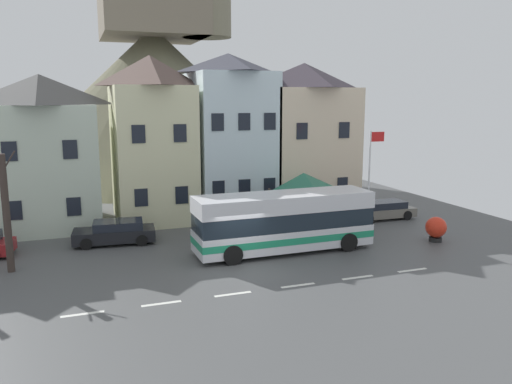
{
  "coord_description": "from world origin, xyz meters",
  "views": [
    {
      "loc": [
        -7.4,
        -22.14,
        8.08
      ],
      "look_at": [
        2.37,
        5.17,
        2.76
      ],
      "focal_mm": 35.67,
      "sensor_mm": 36.0,
      "label": 1
    }
  ],
  "objects_px": {
    "townhouse_02": "(152,139)",
    "townhouse_04": "(303,137)",
    "parked_car_01": "(382,210)",
    "public_bench": "(313,211)",
    "parked_car_02": "(115,232)",
    "harbour_buoy": "(436,228)",
    "bare_tree_00": "(6,212)",
    "townhouse_03": "(229,135)",
    "transit_bus": "(284,223)",
    "pedestrian_01": "(351,218)",
    "pedestrian_00": "(332,220)",
    "bus_shelter": "(304,182)",
    "hilltop_castle": "(156,96)",
    "flagpole": "(370,175)",
    "townhouse_01": "(44,152)"
  },
  "relations": [
    {
      "from": "pedestrian_01",
      "to": "public_bench",
      "type": "height_order",
      "value": "pedestrian_01"
    },
    {
      "from": "parked_car_01",
      "to": "public_bench",
      "type": "bearing_deg",
      "value": -20.42
    },
    {
      "from": "townhouse_04",
      "to": "pedestrian_01",
      "type": "xyz_separation_m",
      "value": [
        -0.28,
        -7.68,
        -4.46
      ]
    },
    {
      "from": "townhouse_03",
      "to": "townhouse_04",
      "type": "distance_m",
      "value": 5.68
    },
    {
      "from": "bus_shelter",
      "to": "parked_car_01",
      "type": "height_order",
      "value": "bus_shelter"
    },
    {
      "from": "hilltop_castle",
      "to": "public_bench",
      "type": "relative_size",
      "value": 20.04
    },
    {
      "from": "pedestrian_00",
      "to": "pedestrian_01",
      "type": "distance_m",
      "value": 1.38
    },
    {
      "from": "townhouse_02",
      "to": "flagpole",
      "type": "xyz_separation_m",
      "value": [
        11.29,
        -8.9,
        -1.76
      ]
    },
    {
      "from": "pedestrian_00",
      "to": "pedestrian_01",
      "type": "height_order",
      "value": "pedestrian_00"
    },
    {
      "from": "townhouse_03",
      "to": "parked_car_02",
      "type": "xyz_separation_m",
      "value": [
        -8.45,
        -5.67,
        -4.93
      ]
    },
    {
      "from": "townhouse_03",
      "to": "bare_tree_00",
      "type": "xyz_separation_m",
      "value": [
        -13.52,
        -8.93,
        -2.69
      ]
    },
    {
      "from": "townhouse_03",
      "to": "bus_shelter",
      "type": "relative_size",
      "value": 3.1
    },
    {
      "from": "townhouse_02",
      "to": "townhouse_04",
      "type": "xyz_separation_m",
      "value": [
        11.09,
        0.01,
        -0.12
      ]
    },
    {
      "from": "townhouse_04",
      "to": "bus_shelter",
      "type": "height_order",
      "value": "townhouse_04"
    },
    {
      "from": "public_bench",
      "to": "flagpole",
      "type": "distance_m",
      "value": 6.33
    },
    {
      "from": "hilltop_castle",
      "to": "bus_shelter",
      "type": "bearing_deg",
      "value": -80.16
    },
    {
      "from": "townhouse_02",
      "to": "pedestrian_00",
      "type": "relative_size",
      "value": 6.82
    },
    {
      "from": "pedestrian_01",
      "to": "flagpole",
      "type": "xyz_separation_m",
      "value": [
        0.47,
        -1.22,
        2.82
      ]
    },
    {
      "from": "townhouse_02",
      "to": "harbour_buoy",
      "type": "bearing_deg",
      "value": -37.95
    },
    {
      "from": "townhouse_04",
      "to": "parked_car_02",
      "type": "height_order",
      "value": "townhouse_04"
    },
    {
      "from": "townhouse_04",
      "to": "flagpole",
      "type": "height_order",
      "value": "townhouse_04"
    },
    {
      "from": "hilltop_castle",
      "to": "transit_bus",
      "type": "height_order",
      "value": "hilltop_castle"
    },
    {
      "from": "pedestrian_00",
      "to": "pedestrian_01",
      "type": "bearing_deg",
      "value": 2.82
    },
    {
      "from": "townhouse_03",
      "to": "pedestrian_00",
      "type": "bearing_deg",
      "value": -63.34
    },
    {
      "from": "public_bench",
      "to": "harbour_buoy",
      "type": "relative_size",
      "value": 1.15
    },
    {
      "from": "townhouse_02",
      "to": "parked_car_01",
      "type": "height_order",
      "value": "townhouse_02"
    },
    {
      "from": "townhouse_01",
      "to": "hilltop_castle",
      "type": "xyz_separation_m",
      "value": [
        10.39,
        21.35,
        3.58
      ]
    },
    {
      "from": "townhouse_02",
      "to": "bare_tree_00",
      "type": "relative_size",
      "value": 1.89
    },
    {
      "from": "townhouse_04",
      "to": "transit_bus",
      "type": "bearing_deg",
      "value": -119.74
    },
    {
      "from": "townhouse_01",
      "to": "bare_tree_00",
      "type": "height_order",
      "value": "townhouse_01"
    },
    {
      "from": "transit_bus",
      "to": "pedestrian_00",
      "type": "xyz_separation_m",
      "value": [
        4.07,
        2.26,
        -0.73
      ]
    },
    {
      "from": "transit_bus",
      "to": "public_bench",
      "type": "bearing_deg",
      "value": 52.15
    },
    {
      "from": "pedestrian_00",
      "to": "public_bench",
      "type": "relative_size",
      "value": 0.97
    },
    {
      "from": "hilltop_castle",
      "to": "transit_bus",
      "type": "distance_m",
      "value": 32.36
    },
    {
      "from": "pedestrian_00",
      "to": "bare_tree_00",
      "type": "relative_size",
      "value": 0.28
    },
    {
      "from": "transit_bus",
      "to": "parked_car_01",
      "type": "bearing_deg",
      "value": 26.07
    },
    {
      "from": "transit_bus",
      "to": "parked_car_02",
      "type": "bearing_deg",
      "value": 150.49
    },
    {
      "from": "townhouse_02",
      "to": "harbour_buoy",
      "type": "distance_m",
      "value": 18.76
    },
    {
      "from": "townhouse_01",
      "to": "hilltop_castle",
      "type": "relative_size",
      "value": 0.29
    },
    {
      "from": "transit_bus",
      "to": "bus_shelter",
      "type": "xyz_separation_m",
      "value": [
        3.03,
        4.1,
        1.37
      ]
    },
    {
      "from": "pedestrian_01",
      "to": "bare_tree_00",
      "type": "height_order",
      "value": "bare_tree_00"
    },
    {
      "from": "pedestrian_01",
      "to": "harbour_buoy",
      "type": "xyz_separation_m",
      "value": [
        3.52,
        -3.5,
        -0.07
      ]
    },
    {
      "from": "transit_bus",
      "to": "pedestrian_00",
      "type": "bearing_deg",
      "value": 28.22
    },
    {
      "from": "townhouse_04",
      "to": "bare_tree_00",
      "type": "bearing_deg",
      "value": -155.69
    },
    {
      "from": "flagpole",
      "to": "townhouse_04",
      "type": "bearing_deg",
      "value": 91.27
    },
    {
      "from": "townhouse_04",
      "to": "harbour_buoy",
      "type": "relative_size",
      "value": 7.37
    },
    {
      "from": "townhouse_03",
      "to": "bus_shelter",
      "type": "height_order",
      "value": "townhouse_03"
    },
    {
      "from": "townhouse_04",
      "to": "townhouse_02",
      "type": "bearing_deg",
      "value": -179.97
    },
    {
      "from": "townhouse_01",
      "to": "bus_shelter",
      "type": "bearing_deg",
      "value": -22.06
    },
    {
      "from": "townhouse_01",
      "to": "public_bench",
      "type": "relative_size",
      "value": 5.8
    }
  ]
}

